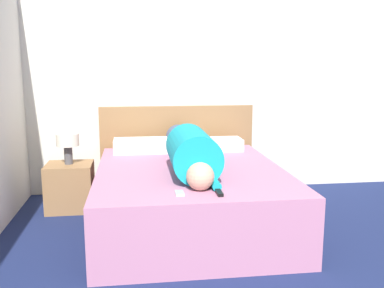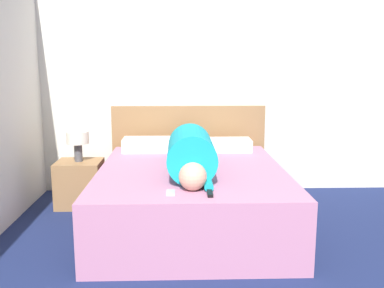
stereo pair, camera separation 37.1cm
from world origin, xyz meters
name	(u,v)px [view 1 (the left image)]	position (x,y,z in m)	size (l,w,h in m)	color
wall_back	(194,81)	(0.00, 3.94, 1.30)	(5.02, 0.06, 2.60)	silver
bed	(190,197)	(-0.21, 2.71, 0.28)	(1.67, 2.07, 0.56)	#B2708E
headboard	(177,149)	(-0.21, 3.87, 0.51)	(1.79, 0.04, 1.02)	olive
nightstand	(70,187)	(-1.38, 3.34, 0.24)	(0.47, 0.42, 0.48)	olive
table_lamp	(68,142)	(-1.38, 3.34, 0.71)	(0.23, 0.23, 0.32)	#4C4C51
person_lying	(189,150)	(-0.22, 2.68, 0.73)	(0.40, 1.81, 0.40)	tan
pillow_near_headboard	(142,145)	(-0.62, 3.50, 0.63)	(0.60, 0.30, 0.14)	white
pillow_second	(215,144)	(0.18, 3.50, 0.62)	(0.57, 0.30, 0.13)	white
tv_remote	(219,193)	(-0.10, 1.88, 0.57)	(0.04, 0.15, 0.02)	black
cell_phone	(180,193)	(-0.38, 1.92, 0.56)	(0.06, 0.13, 0.01)	#B2B7BC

